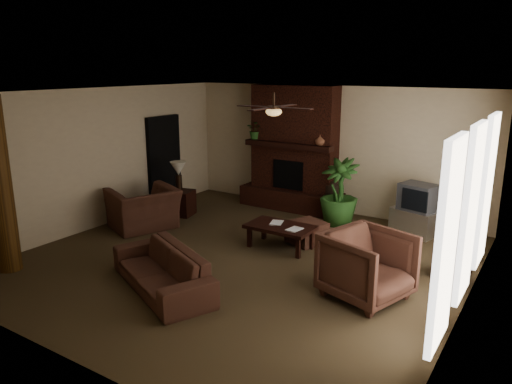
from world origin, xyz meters
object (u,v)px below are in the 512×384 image
Objects in this scene: coffee_table at (280,228)px; floor_vase at (331,196)px; armchair_left at (143,202)px; side_table_left at (181,203)px; side_table_right at (453,260)px; armchair_right at (367,263)px; lamp_left at (178,171)px; lamp_right at (458,215)px; tv_stand at (414,222)px; sofa at (162,263)px; log_column at (0,186)px; floor_plant at (339,206)px; ottoman at (307,232)px.

floor_vase is at bearing 91.32° from coffee_table.
armchair_left is 2.30× the size of side_table_left.
armchair_left is 5.85m from side_table_right.
armchair_right reaches higher than floor_vase.
lamp_left is 1.00× the size of lamp_right.
tv_stand is (4.73, 2.60, -0.30)m from armchair_left.
armchair_left reaches higher than floor_vase.
armchair_left is 1.13m from side_table_left.
lamp_left and lamp_right have the same top height.
sofa is 4.48m from side_table_right.
tv_stand is at bearing 46.29° from log_column.
floor_plant is 3.52m from lamp_left.
armchair_left is 5.87m from lamp_right.
armchair_right is 1.65× the size of lamp_left.
lamp_right is (3.52, 2.81, 0.59)m from sofa.
coffee_table is (2.89, 0.52, -0.18)m from armchair_left.
lamp_left is at bearing 89.57° from armchair_right.
floor_vase is at bearing 107.71° from sofa.
lamp_right reaches higher than sofa.
sofa is 1.95× the size of armchair_right.
sofa is 3.22× the size of lamp_left.
sofa reaches higher than side_table_left.
log_column is 7.16m from side_table_right.
tv_stand is 0.61× the size of floor_plant.
sofa is 2.47m from coffee_table.
sofa is 2.46× the size of tv_stand.
floor_vase is (3.16, 5.55, -0.97)m from log_column.
armchair_left is at bearing 165.02° from sofa.
armchair_left is at bearing -162.04° from ottoman.
log_column is at bearing -94.89° from lamp_left.
armchair_right is 1.65× the size of lamp_right.
lamp_left is at bearing 178.93° from ottoman.
tv_stand is 1.55× the size of side_table_left.
floor_plant is (3.23, 2.36, -0.16)m from armchair_left.
floor_plant reaches higher than coffee_table.
lamp_right is (5.78, 0.93, 0.45)m from armchair_left.
armchair_right is at bearing -59.90° from floor_plant.
side_table_left is 5.79m from lamp_right.
lamp_right is (1.05, -1.67, 0.75)m from tv_stand.
tv_stand is at bearing 45.41° from ottoman.
armchair_right is 1.26× the size of tv_stand.
ottoman is (-1.72, 1.55, -0.34)m from armchair_right.
sofa is at bearing -101.64° from tv_stand.
ottoman is 1.34m from floor_plant.
side_table_left is (-2.86, 0.58, -0.10)m from coffee_table.
sofa is at bearing 72.60° from armchair_left.
armchair_right is 2.34m from ottoman.
side_table_right is at bearing -2.02° from side_table_left.
tv_stand is (1.83, 2.09, -0.12)m from coffee_table.
lamp_right is (2.94, -1.94, 0.57)m from floor_vase.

